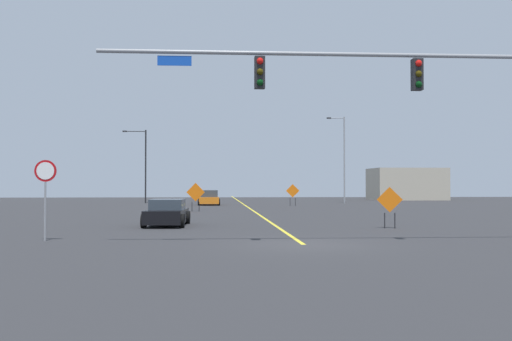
{
  "coord_description": "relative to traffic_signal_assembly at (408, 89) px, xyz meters",
  "views": [
    {
      "loc": [
        -2.94,
        -19.82,
        1.98
      ],
      "look_at": [
        0.23,
        25.97,
        3.02
      ],
      "focal_mm": 42.82,
      "sensor_mm": 36.0,
      "label": 1
    }
  ],
  "objects": [
    {
      "name": "ground",
      "position": [
        -3.5,
        0.01,
        -5.16
      ],
      "size": [
        146.51,
        146.51,
        0.0
      ],
      "primitive_type": "plane",
      "color": "#2D2D30"
    },
    {
      "name": "road_centre_stripe",
      "position": [
        -3.5,
        40.71,
        -5.16
      ],
      "size": [
        0.16,
        81.39,
        0.01
      ],
      "color": "yellow",
      "rests_on": "ground"
    },
    {
      "name": "traffic_signal_assembly",
      "position": [
        0.0,
        0.0,
        0.0
      ],
      "size": [
        15.9,
        0.44,
        6.6
      ],
      "color": "gray",
      "rests_on": "ground"
    },
    {
      "name": "stop_sign",
      "position": [
        -12.31,
        1.91,
        -3.18
      ],
      "size": [
        0.76,
        0.07,
        2.83
      ],
      "color": "gray",
      "rests_on": "ground"
    },
    {
      "name": "street_lamp_far_right",
      "position": [
        7.23,
        43.87,
        -0.16
      ],
      "size": [
        1.94,
        0.24,
        9.14
      ],
      "color": "gray",
      "rests_on": "ground"
    },
    {
      "name": "street_lamp_near_right",
      "position": [
        -13.81,
        44.97,
        -0.84
      ],
      "size": [
        2.49,
        0.24,
        7.7
      ],
      "color": "black",
      "rests_on": "ground"
    },
    {
      "name": "construction_sign_right_shoulder",
      "position": [
        0.81,
        35.93,
        -3.89
      ],
      "size": [
        1.23,
        0.13,
        2.0
      ],
      "color": "orange",
      "rests_on": "ground"
    },
    {
      "name": "construction_sign_left_shoulder",
      "position": [
        -7.77,
        25.03,
        -3.85
      ],
      "size": [
        1.35,
        0.29,
        2.08
      ],
      "color": "orange",
      "rests_on": "ground"
    },
    {
      "name": "construction_sign_right_lane",
      "position": [
        1.46,
        7.14,
        -3.98
      ],
      "size": [
        1.12,
        0.32,
        1.86
      ],
      "color": "orange",
      "rests_on": "ground"
    },
    {
      "name": "car_black_near",
      "position": [
        -8.67,
        9.55,
        -4.57
      ],
      "size": [
        2.1,
        4.3,
        1.26
      ],
      "color": "black",
      "rests_on": "ground"
    },
    {
      "name": "car_orange_approaching",
      "position": [
        -6.92,
        38.74,
        -4.5
      ],
      "size": [
        2.13,
        4.34,
        1.42
      ],
      "color": "orange",
      "rests_on": "ground"
    },
    {
      "name": "roadside_building_east",
      "position": [
        18.09,
        56.46,
        -3.16
      ],
      "size": [
        8.79,
        6.93,
        4.01
      ],
      "color": "#B2A893",
      "rests_on": "ground"
    }
  ]
}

